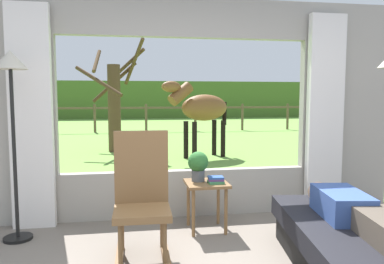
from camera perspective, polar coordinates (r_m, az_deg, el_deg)
The scene contains 15 objects.
back_wall_with_window at distance 4.43m, azimuth -0.98°, elevation 3.12°, with size 5.20×0.12×2.55m.
curtain_panel_left at distance 4.37m, azimuth -23.20°, elevation 2.01°, with size 0.44×0.10×2.40m, color silver.
curtain_panel_right at distance 4.85m, azimuth 19.48°, elevation 2.43°, with size 0.44×0.10×2.40m, color silver.
outdoor_pasture_lawn at distance 15.36m, azimuth -6.96°, elevation 0.08°, with size 36.00×21.68×0.02m, color olive.
distant_hill_ridge at distance 25.13m, azimuth -7.98°, elevation 4.85°, with size 36.00×2.00×2.40m, color #476728.
recliner_sofa at distance 3.42m, azimuth 22.84°, elevation -15.73°, with size 1.15×1.82×0.42m.
reclining_person at distance 3.28m, azimuth 23.51°, elevation -11.05°, with size 0.43×1.44×0.22m.
rocking_chair at distance 3.39m, azimuth -7.61°, elevation -9.71°, with size 0.49×0.69×1.12m.
side_table at distance 4.05m, azimuth 2.21°, elevation -8.89°, with size 0.44×0.44×0.52m.
potted_plant at distance 4.03m, azimuth 0.94°, elevation -4.92°, with size 0.22×0.22×0.32m.
book_stack at distance 3.98m, azimuth 3.63°, elevation -7.27°, with size 0.17×0.15×0.07m.
floor_lamp_left at distance 4.04m, azimuth -25.69°, elevation 6.03°, with size 0.32×0.32×1.87m.
horse at distance 8.56m, azimuth 1.52°, elevation 3.60°, with size 1.75×1.16×1.73m.
pasture_tree at distance 9.79m, azimuth -11.67°, elevation 4.68°, with size 1.76×1.72×2.84m.
pasture_fence_line at distance 15.17m, azimuth -6.97°, elevation 2.80°, with size 16.10×0.10×1.10m.
Camera 1 is at (-0.65, -2.12, 1.43)m, focal length 35.21 mm.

